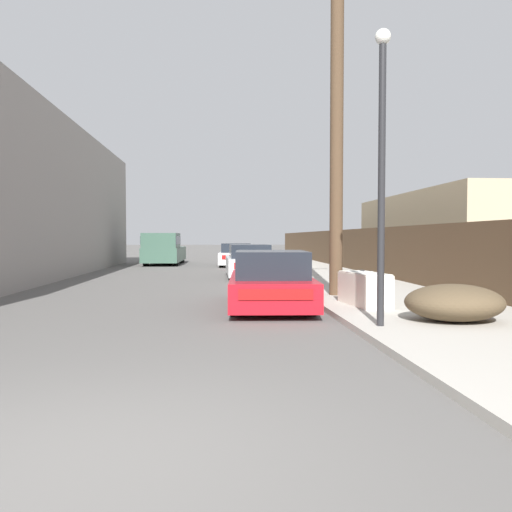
{
  "coord_description": "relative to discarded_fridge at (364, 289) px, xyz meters",
  "views": [
    {
      "loc": [
        0.87,
        -3.53,
        1.61
      ],
      "look_at": [
        1.81,
        8.32,
        1.17
      ],
      "focal_mm": 35.0,
      "sensor_mm": 36.0,
      "label": 1
    }
  ],
  "objects": [
    {
      "name": "parked_sports_car_red",
      "position": [
        -2.02,
        0.61,
        0.11
      ],
      "size": [
        2.07,
        4.39,
        1.31
      ],
      "rotation": [
        0.0,
        0.0,
        -0.06
      ],
      "color": "red",
      "rests_on": "ground"
    },
    {
      "name": "pickup_truck",
      "position": [
        -6.38,
        19.17,
        0.44
      ],
      "size": [
        2.2,
        5.79,
        1.86
      ],
      "rotation": [
        0.0,
        0.0,
        3.11
      ],
      "color": "#385647",
      "rests_on": "ground"
    },
    {
      "name": "wooden_fence",
      "position": [
        3.13,
        14.26,
        0.58
      ],
      "size": [
        0.08,
        41.53,
        1.88
      ],
      "primitive_type": "cube",
      "color": "brown",
      "rests_on": "sidewalk_curb"
    },
    {
      "name": "car_parked_far",
      "position": [
        -2.11,
        17.56,
        0.13
      ],
      "size": [
        2.11,
        4.46,
        1.29
      ],
      "rotation": [
        0.0,
        0.0,
        -0.06
      ],
      "color": "silver",
      "rests_on": "ground"
    },
    {
      "name": "sidewalk_curb",
      "position": [
        1.18,
        16.3,
        -0.42
      ],
      "size": [
        4.2,
        63.0,
        0.12
      ],
      "primitive_type": "cube",
      "color": "#ADA89E",
      "rests_on": "ground"
    },
    {
      "name": "brush_pile",
      "position": [
        0.97,
        -2.2,
        -0.03
      ],
      "size": [
        1.75,
        1.47,
        0.66
      ],
      "color": "brown",
      "rests_on": "sidewalk_curb"
    },
    {
      "name": "car_parked_mid",
      "position": [
        -1.94,
        9.4,
        0.15
      ],
      "size": [
        1.8,
        4.58,
        1.33
      ],
      "rotation": [
        0.0,
        0.0,
        0.01
      ],
      "color": "silver",
      "rests_on": "ground"
    },
    {
      "name": "discarded_fridge",
      "position": [
        0.0,
        0.0,
        0.0
      ],
      "size": [
        0.83,
        1.64,
        0.74
      ],
      "rotation": [
        0.0,
        0.0,
        0.13
      ],
      "color": "silver",
      "rests_on": "sidewalk_curb"
    },
    {
      "name": "utility_pole",
      "position": [
        -0.16,
        1.99,
        4.22
      ],
      "size": [
        1.8,
        0.34,
        8.99
      ],
      "color": "#4C3826",
      "rests_on": "sidewalk_curb"
    },
    {
      "name": "street_lamp",
      "position": [
        -0.5,
        -2.56,
        2.49
      ],
      "size": [
        0.26,
        0.26,
        4.94
      ],
      "color": "#232326",
      "rests_on": "sidewalk_curb"
    },
    {
      "name": "building_right_house",
      "position": [
        8.22,
        11.73,
        1.33
      ],
      "size": [
        6.0,
        12.33,
        3.63
      ],
      "primitive_type": "cube",
      "color": "tan",
      "rests_on": "ground"
    },
    {
      "name": "ground_plane",
      "position": [
        -4.12,
        -7.2,
        -0.48
      ],
      "size": [
        220.0,
        220.0,
        0.0
      ],
      "primitive_type": "plane",
      "color": "#595654"
    }
  ]
}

